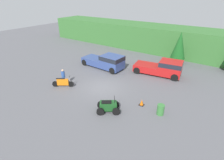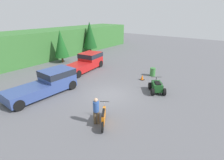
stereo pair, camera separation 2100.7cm
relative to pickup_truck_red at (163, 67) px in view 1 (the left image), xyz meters
The scene contains 10 objects.
ground_plane 7.71m from the pickup_truck_red, 121.42° to the right, with size 80.00×80.00×0.00m, color #5B5B60.
hillside_backdrop 10.33m from the pickup_truck_red, 112.83° to the left, with size 44.00×6.00×4.02m.
tree_left 5.19m from the pickup_truck_red, 86.83° to the left, with size 1.91×1.91×4.35m.
pickup_truck_red is the anchor object (origin of this frame).
pickup_truck_second 7.03m from the pickup_truck_red, 162.54° to the right, with size 5.87×2.42×1.86m.
dirt_bike 11.48m from the pickup_truck_red, 130.23° to the right, with size 1.90×1.35×1.17m.
quad_atv 9.56m from the pickup_truck_red, 96.31° to the right, with size 2.21×2.05×1.23m.
rider_person 11.36m from the pickup_truck_red, 132.42° to the right, with size 0.52×0.52×1.78m.
traffic_cone 7.19m from the pickup_truck_red, 83.39° to the right, with size 0.42×0.42×0.55m.
steel_barrel 7.89m from the pickup_truck_red, 70.50° to the right, with size 0.58×0.58×0.88m.
Camera 1 is at (9.96, -12.50, 8.80)m, focal length 28.00 mm.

